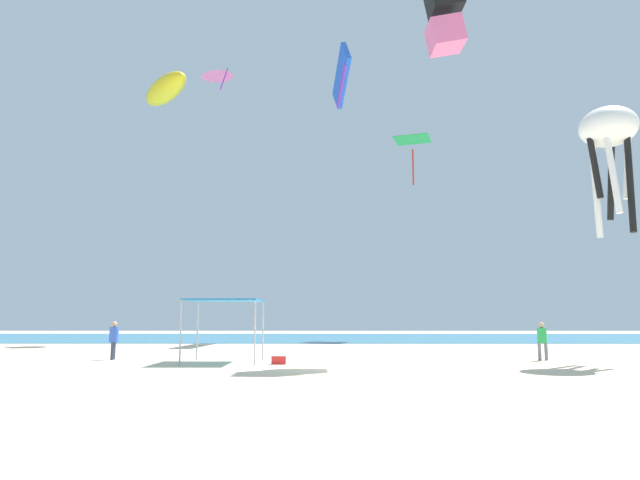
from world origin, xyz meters
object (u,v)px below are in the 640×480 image
object	(u,v)px
kite_octopus_white	(609,134)
kite_diamond_green	(412,142)
kite_box_black	(445,18)
kite_delta_pink	(218,74)
canopy_tent	(225,303)
kite_parafoil_blue	(341,78)
person_leftmost	(542,338)
kite_inflatable_yellow	(165,89)
person_near_tent	(114,337)
cooler_box	(279,360)

from	to	relation	value
kite_octopus_white	kite_diamond_green	xyz separation A→B (m)	(-4.42, 24.13, 7.53)
kite_box_black	kite_delta_pink	size ratio (longest dim) A/B	0.94
canopy_tent	kite_parafoil_blue	distance (m)	29.52
person_leftmost	kite_inflatable_yellow	bearing A→B (deg)	-44.35
kite_parafoil_blue	kite_diamond_green	bearing A→B (deg)	-73.24
kite_parafoil_blue	kite_inflatable_yellow	size ratio (longest dim) A/B	0.90
person_leftmost	kite_diamond_green	xyz separation A→B (m)	(-1.52, 22.95, 16.28)
person_near_tent	kite_inflatable_yellow	distance (m)	29.20
cooler_box	kite_delta_pink	size ratio (longest dim) A/B	0.15
person_leftmost	kite_parafoil_blue	world-z (taller)	kite_parafoil_blue
kite_box_black	kite_inflatable_yellow	xyz separation A→B (m)	(-19.61, 19.51, 4.75)
person_near_tent	canopy_tent	bearing A→B (deg)	-114.20
kite_diamond_green	kite_delta_pink	distance (m)	17.72
person_leftmost	kite_parafoil_blue	distance (m)	30.29
person_near_tent	kite_delta_pink	bearing A→B (deg)	-10.78
kite_parafoil_blue	kite_diamond_green	world-z (taller)	kite_parafoil_blue
kite_diamond_green	kite_box_black	distance (m)	21.73
canopy_tent	kite_diamond_green	xyz separation A→B (m)	(12.05, 24.01, 14.81)
kite_octopus_white	kite_inflatable_yellow	world-z (taller)	kite_inflatable_yellow
kite_parafoil_blue	kite_inflatable_yellow	world-z (taller)	kite_parafoil_blue
kite_octopus_white	person_leftmost	bearing A→B (deg)	152.38
kite_inflatable_yellow	kite_delta_pink	xyz separation A→B (m)	(4.90, -2.13, 0.40)
kite_delta_pink	kite_inflatable_yellow	bearing A→B (deg)	27.29
kite_parafoil_blue	kite_box_black	bearing A→B (deg)	-172.88
kite_delta_pink	person_near_tent	bearing A→B (deg)	139.12
kite_octopus_white	kite_box_black	world-z (taller)	kite_box_black
person_leftmost	kite_diamond_green	distance (m)	28.18
kite_diamond_green	kite_box_black	world-z (taller)	kite_box_black
kite_octopus_white	person_near_tent	bearing A→B (deg)	170.63
kite_octopus_white	kite_parafoil_blue	size ratio (longest dim) A/B	0.90
kite_octopus_white	kite_delta_pink	world-z (taller)	kite_delta_pink
cooler_box	kite_octopus_white	world-z (taller)	kite_octopus_white
kite_inflatable_yellow	kite_delta_pink	distance (m)	5.35
kite_octopus_white	kite_diamond_green	distance (m)	25.66
kite_delta_pink	kite_diamond_green	bearing A→B (deg)	-114.81
kite_inflatable_yellow	kite_diamond_green	bearing A→B (deg)	-123.21
canopy_tent	person_leftmost	bearing A→B (deg)	4.48
person_near_tent	cooler_box	size ratio (longest dim) A/B	2.90
person_near_tent	kite_parafoil_blue	bearing A→B (deg)	-37.51
person_leftmost	kite_diamond_green	bearing A→B (deg)	-88.45
cooler_box	kite_box_black	size ratio (longest dim) A/B	0.16
person_near_tent	person_leftmost	bearing A→B (deg)	-100.06
kite_diamond_green	kite_octopus_white	bearing A→B (deg)	-62.44
kite_parafoil_blue	kite_octopus_white	bearing A→B (deg)	-159.43
kite_diamond_green	kite_inflatable_yellow	bearing A→B (deg)	-157.16
kite_diamond_green	canopy_tent	bearing A→B (deg)	-99.47
canopy_tent	kite_inflatable_yellow	distance (m)	30.40
kite_delta_pink	person_leftmost	bearing A→B (deg)	-175.05
canopy_tent	person_leftmost	size ratio (longest dim) A/B	1.84
cooler_box	kite_parafoil_blue	size ratio (longest dim) A/B	0.09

